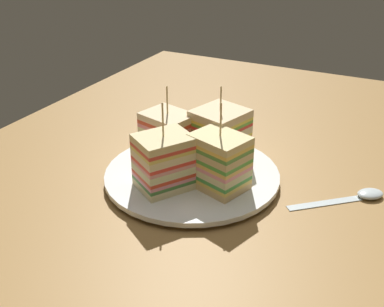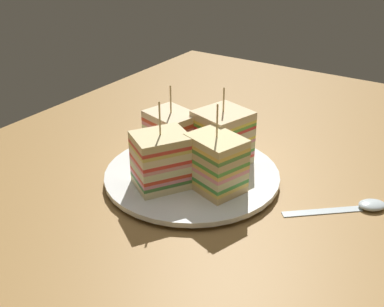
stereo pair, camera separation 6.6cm
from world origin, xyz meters
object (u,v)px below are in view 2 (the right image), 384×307
object	(u,v)px
spoon	(360,206)
sandwich_wedge_3	(222,138)
plate	(192,175)
sandwich_wedge_2	(216,163)
chip_pile	(195,164)
sandwich_wedge_1	(162,160)
sandwich_wedge_0	(172,136)

from	to	relation	value
spoon	sandwich_wedge_3	bearing A→B (deg)	141.18
plate	sandwich_wedge_2	xyz separation A→B (cm)	(-1.92, -5.04, 4.35)
chip_pile	spoon	distance (cm)	23.02
plate	sandwich_wedge_1	bearing A→B (deg)	163.45
spoon	sandwich_wedge_2	bearing A→B (deg)	162.61
sandwich_wedge_0	sandwich_wedge_3	xyz separation A→B (cm)	(2.93, -7.02, 0.35)
plate	sandwich_wedge_3	distance (cm)	7.06
sandwich_wedge_2	spoon	size ratio (longest dim) A/B	1.03
plate	sandwich_wedge_3	size ratio (longest dim) A/B	2.14
sandwich_wedge_3	spoon	bearing A→B (deg)	109.18
sandwich_wedge_0	chip_pile	bearing A→B (deg)	-3.23
plate	sandwich_wedge_2	world-z (taller)	sandwich_wedge_2
sandwich_wedge_3	spoon	xyz separation A→B (cm)	(0.70, -20.61, -4.96)
sandwich_wedge_3	spoon	size ratio (longest dim) A/B	1.00
sandwich_wedge_0	sandwich_wedge_2	distance (cm)	10.78
sandwich_wedge_0	sandwich_wedge_2	size ratio (longest dim) A/B	0.95
spoon	sandwich_wedge_0	bearing A→B (deg)	146.72
sandwich_wedge_2	spoon	distance (cm)	19.76
sandwich_wedge_1	chip_pile	xyz separation A→B (cm)	(5.44, -1.91, -2.49)
chip_pile	spoon	world-z (taller)	chip_pile
sandwich_wedge_0	plate	bearing A→B (deg)	-7.30
plate	spoon	world-z (taller)	plate
sandwich_wedge_0	sandwich_wedge_3	size ratio (longest dim) A/B	0.98
sandwich_wedge_1	sandwich_wedge_3	distance (cm)	10.77
sandwich_wedge_1	spoon	world-z (taller)	sandwich_wedge_1
sandwich_wedge_1	sandwich_wedge_2	world-z (taller)	same
sandwich_wedge_3	sandwich_wedge_0	bearing A→B (deg)	-50.11
plate	chip_pile	world-z (taller)	chip_pile
sandwich_wedge_0	sandwich_wedge_3	bearing A→B (deg)	37.82
sandwich_wedge_1	spoon	xyz separation A→B (cm)	(10.86, -24.18, -4.70)
sandwich_wedge_3	plate	bearing A→B (deg)	-4.99
sandwich_wedge_0	chip_pile	size ratio (longest dim) A/B	1.76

